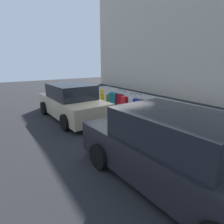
{
  "coord_description": "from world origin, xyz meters",
  "views": [
    {
      "loc": [
        -6.56,
        4.67,
        2.58
      ],
      "look_at": [
        -0.44,
        0.58,
        0.47
      ],
      "focal_mm": 28.39,
      "sensor_mm": 36.0,
      "label": 1
    }
  ],
  "objects_px": {
    "suitcase_maroon_1": "(178,122)",
    "suitcase_olive_10": "(110,99)",
    "suitcase_olive_3": "(157,116)",
    "fire_hydrant": "(102,95)",
    "suitcase_red_0": "(192,125)",
    "suitcase_teal_2": "(168,118)",
    "parked_car_beige_1": "(72,102)",
    "suitcase_silver_6": "(132,105)",
    "suitcase_red_7": "(125,103)",
    "suitcase_maroon_8": "(120,101)",
    "suitcase_black_4": "(147,112)",
    "suitcase_teal_9": "(114,99)",
    "parked_car_charcoal_0": "(172,151)",
    "bollard_post": "(94,94)",
    "suitcase_navy_5": "(138,107)"
  },
  "relations": [
    {
      "from": "suitcase_red_7",
      "to": "suitcase_navy_5",
      "type": "bearing_deg",
      "value": 179.59
    },
    {
      "from": "suitcase_maroon_1",
      "to": "suitcase_teal_2",
      "type": "bearing_deg",
      "value": -9.49
    },
    {
      "from": "suitcase_red_0",
      "to": "suitcase_black_4",
      "type": "height_order",
      "value": "suitcase_red_0"
    },
    {
      "from": "suitcase_black_4",
      "to": "suitcase_red_7",
      "type": "bearing_deg",
      "value": -0.37
    },
    {
      "from": "suitcase_navy_5",
      "to": "suitcase_maroon_8",
      "type": "bearing_deg",
      "value": -3.16
    },
    {
      "from": "suitcase_red_7",
      "to": "suitcase_silver_6",
      "type": "bearing_deg",
      "value": -170.26
    },
    {
      "from": "suitcase_teal_2",
      "to": "parked_car_beige_1",
      "type": "relative_size",
      "value": 0.14
    },
    {
      "from": "suitcase_maroon_1",
      "to": "bollard_post",
      "type": "distance_m",
      "value": 6.26
    },
    {
      "from": "suitcase_maroon_1",
      "to": "suitcase_navy_5",
      "type": "xyz_separation_m",
      "value": [
        2.18,
        0.03,
        0.11
      ]
    },
    {
      "from": "suitcase_silver_6",
      "to": "suitcase_olive_10",
      "type": "height_order",
      "value": "suitcase_silver_6"
    },
    {
      "from": "suitcase_navy_5",
      "to": "fire_hydrant",
      "type": "xyz_separation_m",
      "value": [
        3.32,
        -0.04,
        0.05
      ]
    },
    {
      "from": "suitcase_navy_5",
      "to": "suitcase_maroon_8",
      "type": "distance_m",
      "value": 1.54
    },
    {
      "from": "suitcase_navy_5",
      "to": "suitcase_silver_6",
      "type": "distance_m",
      "value": 0.56
    },
    {
      "from": "suitcase_red_0",
      "to": "suitcase_teal_2",
      "type": "distance_m",
      "value": 1.1
    },
    {
      "from": "fire_hydrant",
      "to": "suitcase_olive_10",
      "type": "bearing_deg",
      "value": -175.91
    },
    {
      "from": "suitcase_red_0",
      "to": "suitcase_red_7",
      "type": "height_order",
      "value": "suitcase_red_7"
    },
    {
      "from": "suitcase_olive_10",
      "to": "bollard_post",
      "type": "height_order",
      "value": "bollard_post"
    },
    {
      "from": "suitcase_olive_3",
      "to": "fire_hydrant",
      "type": "xyz_separation_m",
      "value": [
        4.48,
        -0.02,
        0.16
      ]
    },
    {
      "from": "suitcase_red_0",
      "to": "suitcase_black_4",
      "type": "bearing_deg",
      "value": -0.41
    },
    {
      "from": "suitcase_maroon_1",
      "to": "suitcase_olive_10",
      "type": "relative_size",
      "value": 1.23
    },
    {
      "from": "suitcase_silver_6",
      "to": "suitcase_olive_10",
      "type": "bearing_deg",
      "value": -0.04
    },
    {
      "from": "suitcase_teal_2",
      "to": "suitcase_teal_9",
      "type": "xyz_separation_m",
      "value": [
        3.71,
        0.1,
        0.1
      ]
    },
    {
      "from": "suitcase_olive_10",
      "to": "bollard_post",
      "type": "bearing_deg",
      "value": 7.7
    },
    {
      "from": "suitcase_teal_9",
      "to": "suitcase_teal_2",
      "type": "bearing_deg",
      "value": -178.48
    },
    {
      "from": "suitcase_olive_10",
      "to": "suitcase_red_0",
      "type": "bearing_deg",
      "value": 178.8
    },
    {
      "from": "suitcase_red_7",
      "to": "suitcase_maroon_1",
      "type": "bearing_deg",
      "value": -179.63
    },
    {
      "from": "suitcase_black_4",
      "to": "suitcase_teal_2",
      "type": "bearing_deg",
      "value": -173.52
    },
    {
      "from": "suitcase_red_0",
      "to": "suitcase_teal_2",
      "type": "height_order",
      "value": "suitcase_red_0"
    },
    {
      "from": "suitcase_teal_2",
      "to": "suitcase_olive_3",
      "type": "bearing_deg",
      "value": 11.29
    },
    {
      "from": "suitcase_navy_5",
      "to": "fire_hydrant",
      "type": "height_order",
      "value": "suitcase_navy_5"
    },
    {
      "from": "suitcase_olive_3",
      "to": "suitcase_black_4",
      "type": "bearing_deg",
      "value": 2.03
    },
    {
      "from": "suitcase_navy_5",
      "to": "parked_car_beige_1",
      "type": "bearing_deg",
      "value": 54.46
    },
    {
      "from": "suitcase_maroon_8",
      "to": "fire_hydrant",
      "type": "xyz_separation_m",
      "value": [
        1.79,
        0.04,
        0.04
      ]
    },
    {
      "from": "suitcase_silver_6",
      "to": "fire_hydrant",
      "type": "bearing_deg",
      "value": 1.06
    },
    {
      "from": "parked_car_beige_1",
      "to": "suitcase_silver_6",
      "type": "bearing_deg",
      "value": -115.56
    },
    {
      "from": "parked_car_charcoal_0",
      "to": "suitcase_maroon_1",
      "type": "bearing_deg",
      "value": -56.6
    },
    {
      "from": "suitcase_black_4",
      "to": "suitcase_olive_10",
      "type": "relative_size",
      "value": 1.02
    },
    {
      "from": "suitcase_maroon_1",
      "to": "suitcase_olive_10",
      "type": "height_order",
      "value": "suitcase_maroon_1"
    },
    {
      "from": "suitcase_black_4",
      "to": "fire_hydrant",
      "type": "xyz_separation_m",
      "value": [
        3.93,
        -0.04,
        0.13
      ]
    },
    {
      "from": "suitcase_teal_2",
      "to": "fire_hydrant",
      "type": "distance_m",
      "value": 4.98
    },
    {
      "from": "suitcase_maroon_1",
      "to": "parked_car_beige_1",
      "type": "relative_size",
      "value": 0.18
    },
    {
      "from": "suitcase_maroon_1",
      "to": "bollard_post",
      "type": "bearing_deg",
      "value": 1.26
    },
    {
      "from": "suitcase_olive_3",
      "to": "suitcase_navy_5",
      "type": "height_order",
      "value": "suitcase_navy_5"
    },
    {
      "from": "suitcase_maroon_1",
      "to": "suitcase_silver_6",
      "type": "height_order",
      "value": "suitcase_silver_6"
    },
    {
      "from": "suitcase_silver_6",
      "to": "parked_car_beige_1",
      "type": "distance_m",
      "value": 2.91
    },
    {
      "from": "suitcase_teal_2",
      "to": "suitcase_olive_10",
      "type": "bearing_deg",
      "value": 0.31
    },
    {
      "from": "suitcase_maroon_1",
      "to": "bollard_post",
      "type": "relative_size",
      "value": 1.03
    },
    {
      "from": "suitcase_red_7",
      "to": "suitcase_teal_9",
      "type": "bearing_deg",
      "value": -0.56
    },
    {
      "from": "suitcase_red_7",
      "to": "suitcase_maroon_8",
      "type": "relative_size",
      "value": 1.0
    },
    {
      "from": "suitcase_red_0",
      "to": "parked_car_charcoal_0",
      "type": "bearing_deg",
      "value": 114.02
    }
  ]
}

